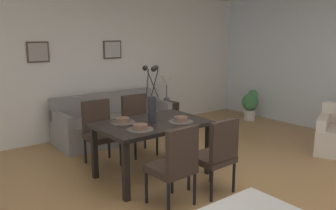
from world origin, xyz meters
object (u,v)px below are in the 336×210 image
dining_chair_near_left (175,163)px  bowl_far_left (181,119)px  sofa (112,124)px  framed_picture_left (38,52)px  framed_picture_center (112,50)px  dining_chair_far_left (217,153)px  side_table (167,115)px  dining_chair_near_right (100,129)px  dining_table (152,129)px  centerpiece_vase (152,101)px  bowl_near_right (123,120)px  potted_plant (250,103)px  dining_chair_far_right (138,122)px  table_lamp (167,84)px  bowl_near_left (140,126)px

dining_chair_near_left → bowl_far_left: size_ratio=5.41×
sofa → framed_picture_left: size_ratio=5.56×
bowl_far_left → framed_picture_center: 2.63m
dining_chair_far_left → framed_picture_left: bearing=107.3°
dining_chair_near_left → side_table: 3.28m
dining_chair_near_right → dining_chair_far_left: bearing=-70.0°
dining_chair_far_left → dining_table: bearing=108.5°
centerpiece_vase → bowl_near_right: bearing=147.0°
potted_plant → bowl_near_right: bearing=-165.3°
dining_chair_far_right → centerpiece_vase: 1.08m
dining_chair_far_right → table_lamp: bearing=36.0°
bowl_near_right → bowl_far_left: same height
bowl_near_left → bowl_far_left: (0.63, 0.00, 0.00)m
dining_chair_far_left → centerpiece_vase: centerpiece_vase is taller
framed_picture_center → bowl_near_left: bearing=-112.0°
dining_table → bowl_far_left: bowl_far_left is taller
dining_chair_far_right → bowl_near_right: size_ratio=5.41×
framed_picture_center → bowl_far_left: bearing=-98.5°
dining_table → framed_picture_center: (0.69, 2.27, 0.92)m
dining_table → framed_picture_left: bearing=106.8°
potted_plant → bowl_near_left: bearing=-159.6°
bowl_far_left → sofa: bearing=88.3°
centerpiece_vase → bowl_near_right: 0.45m
dining_chair_near_left → centerpiece_vase: (0.29, 0.84, 0.51)m
dining_chair_near_left → framed_picture_left: framed_picture_left is taller
bowl_near_right → table_lamp: (1.94, 1.61, 0.11)m
potted_plant → framed_picture_left: bearing=165.3°
framed_picture_center → dining_chair_near_right: bearing=-125.6°
framed_picture_left → dining_chair_near_right: bearing=-76.1°
dining_chair_far_right → sofa: size_ratio=0.46×
dining_table → table_lamp: bearing=48.3°
bowl_far_left → table_lamp: size_ratio=0.33×
potted_plant → dining_chair_far_left: bearing=-146.5°
dining_chair_far_left → table_lamp: size_ratio=1.80×
dining_chair_near_right → potted_plant: (3.78, 0.35, -0.14)m
dining_chair_far_left → bowl_near_right: dining_chair_far_left is taller
bowl_near_right → framed_picture_center: framed_picture_center is taller
bowl_near_right → framed_picture_center: size_ratio=0.46×
dining_chair_near_left → centerpiece_vase: 1.03m
bowl_far_left → framed_picture_left: 2.79m
potted_plant → centerpiece_vase: bearing=-160.9°
bowl_near_right → dining_table: bearing=-33.3°
dining_chair_near_left → side_table: bearing=54.4°
framed_picture_left → bowl_near_left: bearing=-81.5°
dining_chair_far_right → sofa: dining_chair_far_right is taller
potted_plant → side_table: bearing=161.0°
bowl_far_left → framed_picture_center: size_ratio=0.46×
centerpiece_vase → framed_picture_left: framed_picture_left is taller
sofa → dining_chair_near_right: bearing=-126.8°
dining_chair_far_right → centerpiece_vase: bearing=-111.1°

